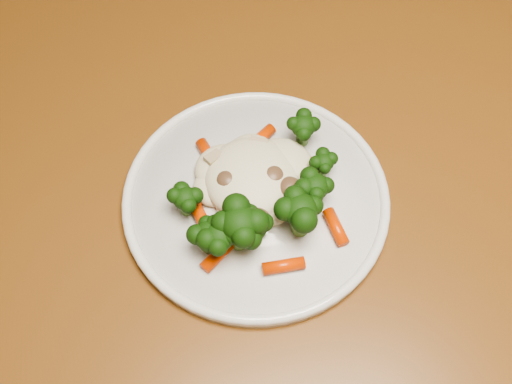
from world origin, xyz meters
TOP-DOWN VIEW (x-y plane):
  - dining_table at (-0.13, -0.26)m, footprint 1.33×0.90m
  - plate at (-0.11, -0.25)m, footprint 0.26×0.26m
  - meal at (-0.11, -0.26)m, footprint 0.17×0.17m

SIDE VIEW (x-z plane):
  - dining_table at x=-0.13m, z-range 0.29..1.04m
  - plate at x=-0.11m, z-range 0.75..0.76m
  - meal at x=-0.11m, z-range 0.76..0.81m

